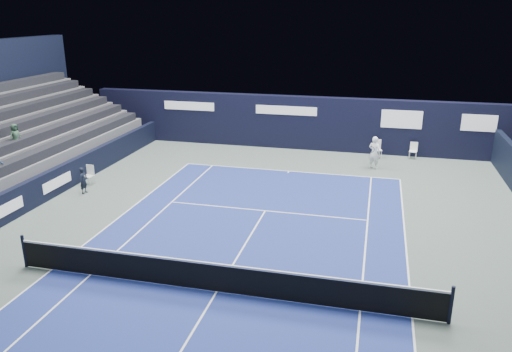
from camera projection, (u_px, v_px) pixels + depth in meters
The scene contains 11 objects.
ground at pixel (236, 260), 16.39m from camera, with size 48.00×48.00×0.00m, color #4A5850.
court_surface at pixel (217, 292), 14.54m from camera, with size 10.97×23.77×0.01m, color navy.
folding_chair_back_a at pixel (377, 146), 27.67m from camera, with size 0.54×0.57×1.03m.
folding_chair_back_b at pixel (413, 149), 27.54m from camera, with size 0.47×0.45×0.92m.
line_judge_chair at pixel (89, 174), 23.43m from camera, with size 0.45×0.44×0.93m.
line_judge at pixel (83, 180), 22.25m from camera, with size 0.44×0.29×1.21m, color black.
court_markings at pixel (217, 292), 14.54m from camera, with size 11.03×23.83×0.00m.
tennis_net at pixel (216, 277), 14.38m from camera, with size 12.90×0.10×1.10m.
back_sponsor_wall at pixel (304, 123), 29.26m from camera, with size 26.00×0.63×3.10m.
side_barrier_left at pixel (54, 182), 22.01m from camera, with size 0.33×22.00×1.20m.
tennis_player at pixel (374, 152), 25.70m from camera, with size 0.74×0.93×1.71m.
Camera 1 is at (4.16, -12.09, 7.80)m, focal length 35.00 mm.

